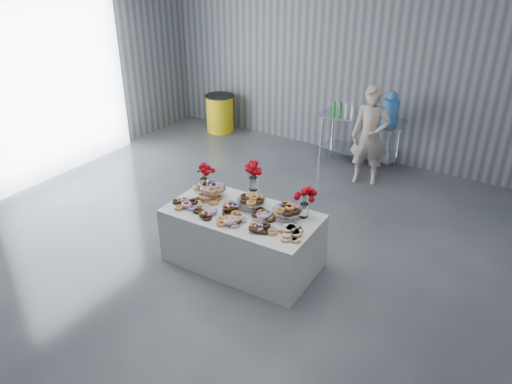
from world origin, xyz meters
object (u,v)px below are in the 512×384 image
water_jug (391,108)px  person (370,136)px  display_table (243,238)px  prep_table (360,132)px  trash_barrel (220,113)px

water_jug → person: (-0.09, -0.65, -0.31)m
display_table → water_jug: bearing=82.1°
person → water_jug: bearing=68.5°
display_table → prep_table: prep_table is taller
water_jug → trash_barrel: water_jug is taller
person → trash_barrel: size_ratio=2.12×
trash_barrel → person: bearing=-10.3°
display_table → person: (0.44, 3.13, 0.46)m
prep_table → water_jug: bearing=-0.0°
person → trash_barrel: 3.66m
water_jug → trash_barrel: 3.74m
water_jug → person: size_ratio=0.33×
prep_table → water_jug: water_jug is taller
display_table → prep_table: 3.79m
water_jug → trash_barrel: bearing=-180.0°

